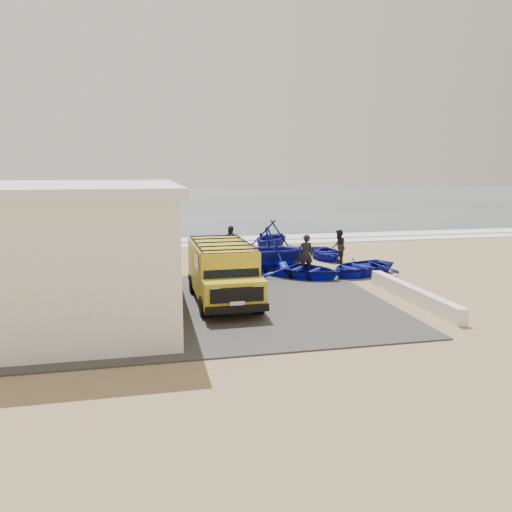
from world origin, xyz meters
TOP-DOWN VIEW (x-y plane):
  - ground at (0.00, 0.00)m, footprint 160.00×160.00m
  - slab at (-2.00, -2.00)m, footprint 12.00×10.00m
  - ocean at (0.00, 56.00)m, footprint 180.00×88.00m
  - surf_line at (0.00, 12.00)m, footprint 180.00×1.60m
  - surf_wash at (0.00, 14.50)m, footprint 180.00×2.20m
  - building at (-7.50, -2.00)m, footprint 8.40×9.40m
  - parapet at (5.00, -3.00)m, footprint 0.35×6.00m
  - van at (-1.73, -1.57)m, footprint 2.14×5.14m
  - boat_near_left at (2.28, 1.71)m, footprint 4.41×4.38m
  - boat_near_right at (5.07, 1.70)m, footprint 4.33×3.88m
  - boat_mid_left at (1.37, 3.32)m, footprint 4.08×3.55m
  - boat_mid_right at (4.96, 5.95)m, footprint 2.54×3.38m
  - boat_far_left at (2.42, 7.79)m, footprint 4.63×4.82m
  - fisherman_front at (2.69, 2.40)m, footprint 0.70×0.49m
  - fisherman_middle at (5.14, 4.56)m, footprint 0.94×1.04m
  - fisherman_back at (-0.24, 5.63)m, footprint 1.23×0.94m

SIDE VIEW (x-z plane):
  - ground at x=0.00m, z-range 0.00..0.00m
  - ocean at x=0.00m, z-range 0.00..0.01m
  - surf_wash at x=0.00m, z-range 0.00..0.04m
  - slab at x=-2.00m, z-range 0.00..0.05m
  - surf_line at x=0.00m, z-range 0.00..0.06m
  - parapet at x=5.00m, z-range 0.00..0.55m
  - boat_mid_right at x=4.96m, z-range 0.00..0.66m
  - boat_near_right at x=5.07m, z-range 0.00..0.74m
  - boat_near_left at x=2.28m, z-range 0.00..0.75m
  - fisherman_middle at x=5.14m, z-range 0.00..1.73m
  - fisherman_front at x=2.69m, z-range 0.00..1.84m
  - fisherman_back at x=-0.24m, z-range 0.00..1.94m
  - boat_far_left at x=2.42m, z-range 0.00..1.96m
  - boat_mid_left at x=1.37m, z-range 0.00..2.11m
  - van at x=-1.73m, z-range 0.08..2.27m
  - building at x=-7.50m, z-range 0.01..4.31m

